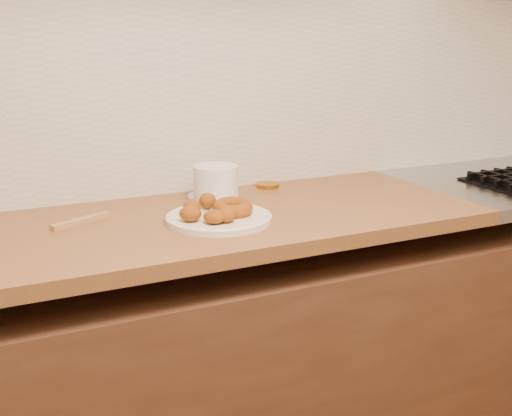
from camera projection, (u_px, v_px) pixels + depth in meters
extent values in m
cube|color=#C3B598|center=(246.00, 44.00, 2.01)|extent=(4.00, 0.02, 2.70)
cube|color=brown|center=(289.00, 364.00, 2.00)|extent=(3.60, 0.60, 0.77)
cube|color=brown|center=(62.00, 242.00, 1.60)|extent=(2.30, 0.62, 0.04)
cube|color=beige|center=(248.00, 93.00, 2.04)|extent=(3.60, 0.02, 0.60)
cube|color=black|center=(495.00, 181.00, 2.08)|extent=(0.01, 0.24, 0.02)
cube|color=black|center=(509.00, 179.00, 2.11)|extent=(0.01, 0.24, 0.02)
cube|color=black|center=(508.00, 177.00, 2.15)|extent=(0.24, 0.01, 0.02)
cube|color=black|center=(495.00, 173.00, 2.20)|extent=(0.24, 0.01, 0.02)
cylinder|color=silver|center=(219.00, 218.00, 1.70)|extent=(0.28, 0.28, 0.02)
torus|color=#8F5519|center=(233.00, 208.00, 1.71)|extent=(0.14, 0.14, 0.05)
ellipsoid|color=#8F5519|center=(192.00, 207.00, 1.71)|extent=(0.07, 0.08, 0.04)
ellipsoid|color=#8F5519|center=(190.00, 214.00, 1.64)|extent=(0.08, 0.07, 0.04)
ellipsoid|color=#8F5519|center=(215.00, 217.00, 1.63)|extent=(0.06, 0.06, 0.04)
ellipsoid|color=#8F5519|center=(226.00, 215.00, 1.64)|extent=(0.06, 0.06, 0.04)
ellipsoid|color=#8F5519|center=(208.00, 201.00, 1.76)|extent=(0.07, 0.07, 0.04)
cylinder|color=white|center=(216.00, 184.00, 1.88)|extent=(0.17, 0.17, 0.11)
cylinder|color=silver|center=(212.00, 196.00, 1.95)|extent=(0.18, 0.18, 0.01)
cylinder|color=#AB7A17|center=(268.00, 185.00, 2.08)|extent=(0.10, 0.10, 0.01)
cube|color=#A57A4C|center=(81.00, 221.00, 1.69)|extent=(0.17, 0.09, 0.01)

